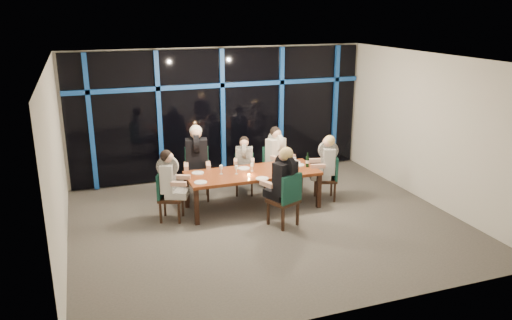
# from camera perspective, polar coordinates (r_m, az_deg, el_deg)

# --- Properties ---
(room) EXTENTS (7.04, 7.00, 3.02)m
(room) POSITION_cam_1_polar(r_m,az_deg,el_deg) (8.73, 1.32, 5.04)
(room) COLOR #5A5650
(room) RESTS_ON ground
(window_wall) EXTENTS (6.86, 0.43, 2.94)m
(window_wall) POSITION_cam_1_polar(r_m,az_deg,el_deg) (11.56, -3.84, 5.58)
(window_wall) COLOR black
(window_wall) RESTS_ON ground
(dining_table) EXTENTS (2.60, 1.00, 0.75)m
(dining_table) POSITION_cam_1_polar(r_m,az_deg,el_deg) (9.81, -0.39, -1.73)
(dining_table) COLOR brown
(dining_table) RESTS_ON ground
(chair_far_left) EXTENTS (0.58, 0.58, 1.07)m
(chair_far_left) POSITION_cam_1_polar(r_m,az_deg,el_deg) (10.44, -6.75, -1.17)
(chair_far_left) COLOR black
(chair_far_left) RESTS_ON ground
(chair_far_mid) EXTENTS (0.51, 0.51, 0.86)m
(chair_far_mid) POSITION_cam_1_polar(r_m,az_deg,el_deg) (10.68, -1.34, -1.31)
(chair_far_mid) COLOR black
(chair_far_mid) RESTS_ON ground
(chair_far_right) EXTENTS (0.57, 0.57, 0.96)m
(chair_far_right) POSITION_cam_1_polar(r_m,az_deg,el_deg) (10.92, 2.07, -0.59)
(chair_far_right) COLOR black
(chair_far_right) RESTS_ON ground
(chair_end_left) EXTENTS (0.57, 0.57, 0.93)m
(chair_end_left) POSITION_cam_1_polar(r_m,az_deg,el_deg) (9.45, -10.17, -3.81)
(chair_end_left) COLOR black
(chair_end_left) RESTS_ON ground
(chair_end_right) EXTENTS (0.54, 0.54, 0.94)m
(chair_end_right) POSITION_cam_1_polar(r_m,az_deg,el_deg) (10.40, 8.38, -1.74)
(chair_end_right) COLOR black
(chair_end_right) RESTS_ON ground
(chair_near_mid) EXTENTS (0.62, 0.62, 1.02)m
(chair_near_mid) POSITION_cam_1_polar(r_m,az_deg,el_deg) (9.02, 3.53, -4.26)
(chair_near_mid) COLOR black
(chair_near_mid) RESTS_ON ground
(diner_far_left) EXTENTS (0.59, 0.71, 1.04)m
(diner_far_left) POSITION_cam_1_polar(r_m,az_deg,el_deg) (10.23, -6.81, 0.92)
(diner_far_left) COLOR black
(diner_far_left) RESTS_ON ground
(diner_far_mid) EXTENTS (0.51, 0.59, 0.84)m
(diner_far_mid) POSITION_cam_1_polar(r_m,az_deg,el_deg) (10.50, -1.36, 0.34)
(diner_far_mid) COLOR black
(diner_far_mid) RESTS_ON ground
(diner_far_right) EXTENTS (0.58, 0.65, 0.93)m
(diner_far_right) POSITION_cam_1_polar(r_m,az_deg,el_deg) (10.75, 2.38, 1.24)
(diner_far_right) COLOR silver
(diner_far_right) RESTS_ON ground
(diner_end_left) EXTENTS (0.64, 0.58, 0.91)m
(diner_end_left) POSITION_cam_1_polar(r_m,az_deg,el_deg) (9.31, -9.82, -1.69)
(diner_end_left) COLOR black
(diner_end_left) RESTS_ON ground
(diner_end_right) EXTENTS (0.63, 0.55, 0.91)m
(diner_end_right) POSITION_cam_1_polar(r_m,az_deg,el_deg) (10.28, 8.03, 0.22)
(diner_end_right) COLOR black
(diner_end_right) RESTS_ON ground
(diner_near_mid) EXTENTS (0.63, 0.70, 0.99)m
(diner_near_mid) POSITION_cam_1_polar(r_m,az_deg,el_deg) (8.93, 3.18, -1.70)
(diner_near_mid) COLOR black
(diner_near_mid) RESTS_ON ground
(plate_far_left) EXTENTS (0.24, 0.24, 0.01)m
(plate_far_left) POSITION_cam_1_polar(r_m,az_deg,el_deg) (9.77, -6.66, -1.47)
(plate_far_left) COLOR white
(plate_far_left) RESTS_ON dining_table
(plate_far_mid) EXTENTS (0.24, 0.24, 0.01)m
(plate_far_mid) POSITION_cam_1_polar(r_m,az_deg,el_deg) (9.98, -1.39, -0.95)
(plate_far_mid) COLOR white
(plate_far_mid) RESTS_ON dining_table
(plate_far_right) EXTENTS (0.24, 0.24, 0.01)m
(plate_far_right) POSITION_cam_1_polar(r_m,az_deg,el_deg) (10.40, 4.43, -0.25)
(plate_far_right) COLOR white
(plate_far_right) RESTS_ON dining_table
(plate_end_left) EXTENTS (0.24, 0.24, 0.01)m
(plate_end_left) POSITION_cam_1_polar(r_m,az_deg,el_deg) (9.24, -6.37, -2.55)
(plate_end_left) COLOR white
(plate_end_left) RESTS_ON dining_table
(plate_end_right) EXTENTS (0.24, 0.24, 0.01)m
(plate_end_right) POSITION_cam_1_polar(r_m,az_deg,el_deg) (10.23, 4.89, -0.57)
(plate_end_right) COLOR white
(plate_end_right) RESTS_ON dining_table
(plate_near_mid) EXTENTS (0.24, 0.24, 0.01)m
(plate_near_mid) POSITION_cam_1_polar(r_m,az_deg,el_deg) (9.39, 0.72, -2.13)
(plate_near_mid) COLOR white
(plate_near_mid) RESTS_ON dining_table
(wine_bottle) EXTENTS (0.07, 0.07, 0.31)m
(wine_bottle) POSITION_cam_1_polar(r_m,az_deg,el_deg) (10.10, 5.90, -0.16)
(wine_bottle) COLOR black
(wine_bottle) RESTS_ON dining_table
(water_pitcher) EXTENTS (0.14, 0.12, 0.22)m
(water_pitcher) POSITION_cam_1_polar(r_m,az_deg,el_deg) (9.85, 4.32, -0.62)
(water_pitcher) COLOR white
(water_pitcher) RESTS_ON dining_table
(tea_light) EXTENTS (0.05, 0.05, 0.03)m
(tea_light) POSITION_cam_1_polar(r_m,az_deg,el_deg) (9.57, -0.82, -1.69)
(tea_light) COLOR #F9A54A
(tea_light) RESTS_ON dining_table
(wine_glass_a) EXTENTS (0.06, 0.06, 0.17)m
(wine_glass_a) POSITION_cam_1_polar(r_m,az_deg,el_deg) (9.64, -2.27, -0.91)
(wine_glass_a) COLOR silver
(wine_glass_a) RESTS_ON dining_table
(wine_glass_b) EXTENTS (0.06, 0.06, 0.17)m
(wine_glass_b) POSITION_cam_1_polar(r_m,az_deg,el_deg) (9.80, -0.46, -0.60)
(wine_glass_b) COLOR silver
(wine_glass_b) RESTS_ON dining_table
(wine_glass_c) EXTENTS (0.07, 0.07, 0.17)m
(wine_glass_c) POSITION_cam_1_polar(r_m,az_deg,el_deg) (9.87, 2.69, -0.46)
(wine_glass_c) COLOR silver
(wine_glass_c) RESTS_ON dining_table
(wine_glass_d) EXTENTS (0.07, 0.07, 0.18)m
(wine_glass_d) POSITION_cam_1_polar(r_m,az_deg,el_deg) (9.64, -4.01, -0.88)
(wine_glass_d) COLOR silver
(wine_glass_d) RESTS_ON dining_table
(wine_glass_e) EXTENTS (0.06, 0.06, 0.16)m
(wine_glass_e) POSITION_cam_1_polar(r_m,az_deg,el_deg) (10.20, 4.43, 0.06)
(wine_glass_e) COLOR silver
(wine_glass_e) RESTS_ON dining_table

